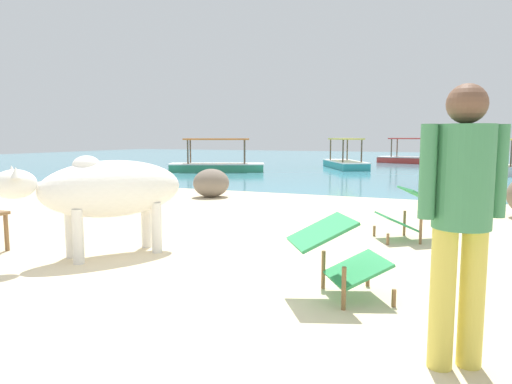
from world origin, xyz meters
TOP-DOWN VIEW (x-y plane):
  - sand_beach at (0.00, 0.00)m, footprint 18.00×14.00m
  - water_surface at (0.00, 22.00)m, footprint 60.00×36.00m
  - cow at (-1.14, 0.71)m, footprint 1.43×1.90m
  - deck_chair_near at (1.87, 2.88)m, footprint 0.92×0.83m
  - deck_chair_far at (1.56, 0.32)m, footprint 0.93×0.86m
  - person_standing at (2.45, -0.56)m, footprint 0.45×0.32m
  - shore_rock_medium at (-2.57, 5.72)m, footprint 1.05×1.05m
  - boat_teal at (-2.05, 16.75)m, footprint 2.73×3.79m
  - boat_green at (-6.23, 12.90)m, footprint 3.83×2.54m
  - boat_red at (0.36, 21.99)m, footprint 3.85×2.07m

SIDE VIEW (x-z plane):
  - water_surface at x=0.00m, z-range -0.01..0.01m
  - sand_beach at x=0.00m, z-range 0.00..0.04m
  - boat_teal at x=-2.05m, z-range -0.35..0.94m
  - boat_green at x=-6.23m, z-range -0.35..0.94m
  - boat_red at x=0.36m, z-range -0.35..0.94m
  - shore_rock_medium at x=-2.57m, z-range 0.04..0.67m
  - deck_chair_near at x=1.87m, z-range 0.08..0.77m
  - deck_chair_far at x=1.56m, z-range 0.08..0.77m
  - cow at x=-1.14m, z-range 0.22..1.35m
  - person_standing at x=2.45m, z-range 0.18..1.80m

